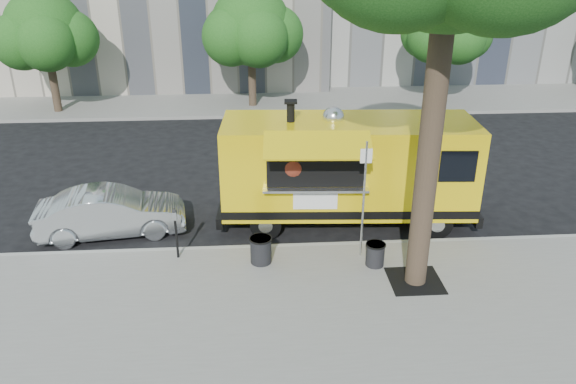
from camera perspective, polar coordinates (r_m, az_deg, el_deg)
name	(u,v)px	position (r m, az deg, el deg)	size (l,w,h in m)	color
ground	(294,233)	(15.50, 0.61, -4.17)	(120.00, 120.00, 0.00)	black
sidewalk	(309,320)	(12.10, 2.11, -12.86)	(60.00, 6.00, 0.15)	gray
curb	(297,247)	(14.65, 0.89, -5.63)	(60.00, 0.14, 0.16)	#999993
far_sidewalk	(273,102)	(28.08, -1.54, 9.14)	(60.00, 5.00, 0.15)	gray
tree_well	(415,281)	(13.49, 12.77, -8.77)	(1.20, 1.20, 0.02)	black
far_tree_a	(45,30)	(27.62, -23.48, 14.83)	(3.42, 3.42, 5.36)	#33261C
far_tree_b	(251,26)	(26.53, -3.80, 16.50)	(3.60, 3.60, 5.50)	#33261C
far_tree_c	(447,27)	(27.78, 15.88, 15.78)	(3.24, 3.24, 5.21)	#33261C
sign_post	(364,193)	(13.51, 7.73, -0.13)	(0.28, 0.06, 3.00)	silver
parking_meter	(176,228)	(13.94, -11.35, -3.56)	(0.11, 0.11, 1.33)	black
food_truck	(346,168)	(15.49, 5.95, 2.44)	(7.24, 3.50, 3.52)	yellow
sedan	(111,213)	(15.90, -17.52, -2.01)	(1.36, 3.91, 1.29)	silver
trash_bin_left	(261,249)	(13.72, -2.78, -5.84)	(0.56, 0.56, 0.67)	black
trash_bin_right	(375,254)	(13.77, 8.85, -6.21)	(0.48, 0.48, 0.58)	black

